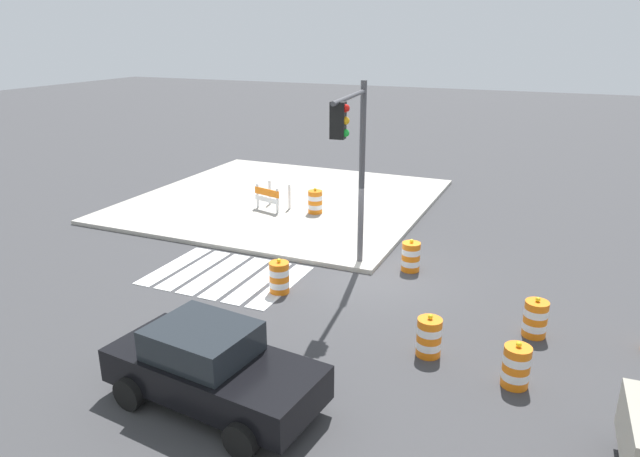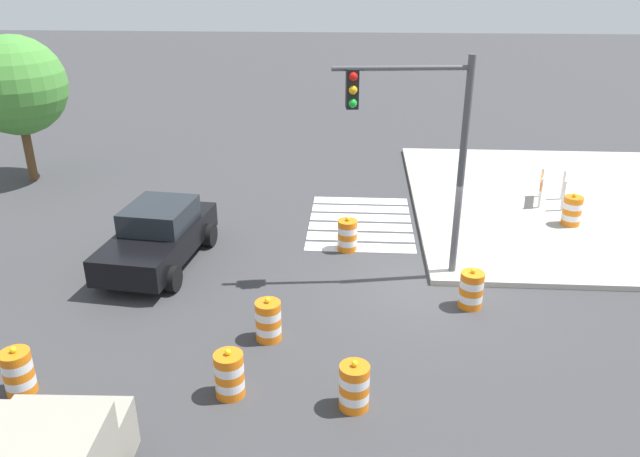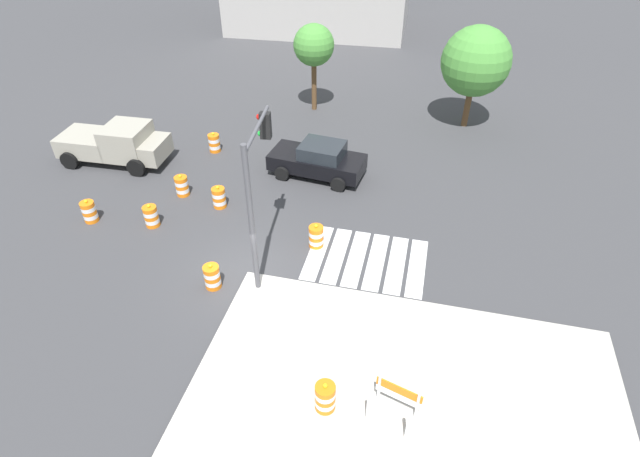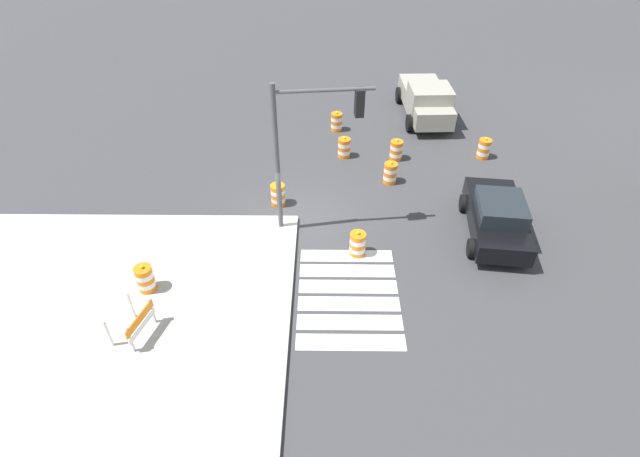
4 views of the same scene
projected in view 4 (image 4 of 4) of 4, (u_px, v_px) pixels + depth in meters
The scene contains 15 objects.
ground_plane at pixel (298, 219), 18.70m from camera, with size 120.00×120.00×0.00m, color #38383A.
sidewalk_corner at pixel (81, 342), 14.02m from camera, with size 12.00×12.00×0.15m, color #ADA89E.
crosswalk_stripes at pixel (348, 295), 15.56m from camera, with size 4.35×3.20×0.02m.
sports_car at pixel (497, 217), 17.48m from camera, with size 4.48×2.51×1.63m.
pickup_truck at pixel (426, 101), 24.85m from camera, with size 5.22×2.50×1.92m.
traffic_barrel_near_corner at pixel (344, 148), 22.11m from camera, with size 0.56×0.56×1.02m.
traffic_barrel_crosswalk_end at pixel (396, 150), 21.93m from camera, with size 0.56×0.56×1.02m.
traffic_barrel_median_near at pixel (278, 195), 19.18m from camera, with size 0.56×0.56×1.02m.
traffic_barrel_median_far at pixel (358, 244), 16.85m from camera, with size 0.56×0.56×1.02m.
traffic_barrel_far_curb at pixel (337, 122), 24.14m from camera, with size 0.56×0.56×1.02m.
traffic_barrel_lane_center at pixel (390, 173), 20.44m from camera, with size 0.56×0.56×1.02m.
traffic_barrel_opposite_curb at pixel (484, 149), 22.04m from camera, with size 0.56×0.56×1.02m.
traffic_barrel_on_sidewalk at pixel (145, 278), 15.31m from camera, with size 0.56×0.56×1.02m.
construction_barricade at pixel (136, 322), 13.79m from camera, with size 1.40×1.09×1.00m.
traffic_light_pole at pixel (310, 133), 15.89m from camera, with size 0.68×3.28×5.50m.
Camera 4 is at (14.82, 1.00, 11.41)m, focal length 27.31 mm.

